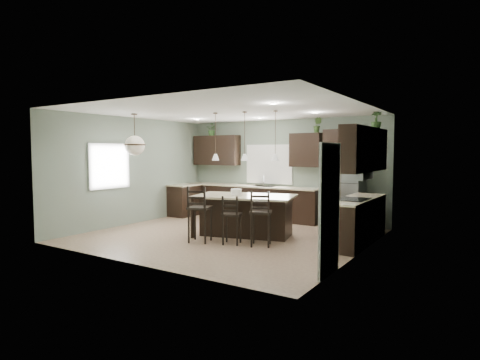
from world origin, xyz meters
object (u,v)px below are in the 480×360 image
bar_stool_center (232,220)px  plant_back_left (212,130)px  serving_dish (236,192)px  bar_stool_right (261,218)px  refrigerator (345,191)px  kitchen_island (245,216)px  bar_stool_left (200,214)px

bar_stool_center → plant_back_left: plant_back_left is taller
serving_dish → bar_stool_right: size_ratio=0.21×
refrigerator → kitchen_island: bearing=-125.6°
kitchen_island → bar_stool_right: size_ratio=1.96×
plant_back_left → serving_dish: bearing=-44.3°
refrigerator → bar_stool_left: size_ratio=1.55×
kitchen_island → plant_back_left: plant_back_left is taller
kitchen_island → serving_dish: serving_dish is taller
bar_stool_right → bar_stool_left: bearing=173.0°
bar_stool_center → bar_stool_right: 0.61m
refrigerator → kitchen_island: refrigerator is taller
refrigerator → plant_back_left: plant_back_left is taller
serving_dish → bar_stool_left: 1.10m
refrigerator → bar_stool_center: 3.36m
serving_dish → bar_stool_left: bearing=-105.1°
kitchen_island → serving_dish: bearing=-180.0°
serving_dish → bar_stool_center: 1.02m
serving_dish → bar_stool_center: bearing=-62.7°
kitchen_island → bar_stool_center: bar_stool_center is taller
refrigerator → bar_stool_center: refrigerator is taller
bar_stool_center → serving_dish: bearing=97.2°
serving_dish → refrigerator: bearing=51.9°
plant_back_left → refrigerator: bearing=-1.8°
refrigerator → plant_back_left: 4.53m
bar_stool_center → refrigerator: bearing=45.9°
bar_stool_left → plant_back_left: size_ratio=3.19×
refrigerator → bar_stool_left: refrigerator is taller
bar_stool_left → plant_back_left: bearing=105.4°
serving_dish → plant_back_left: (-2.45, 2.39, 1.59)m
bar_stool_center → bar_stool_left: bearing=176.2°
kitchen_island → bar_stool_right: bar_stool_right is taller
kitchen_island → bar_stool_left: size_ratio=1.85×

